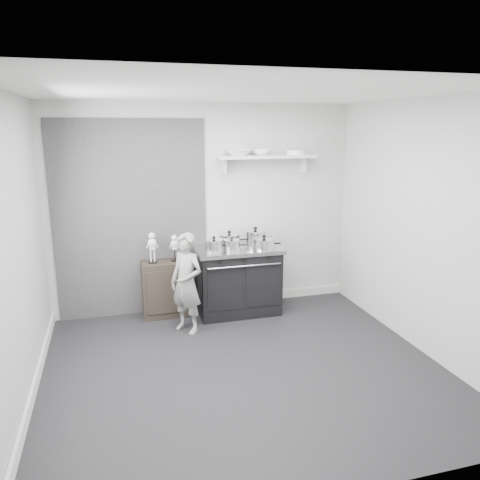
% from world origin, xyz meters
% --- Properties ---
extents(ground, '(4.00, 4.00, 0.00)m').
position_xyz_m(ground, '(0.00, 0.00, 0.00)').
color(ground, black).
rests_on(ground, ground).
extents(room_shell, '(4.02, 3.62, 2.71)m').
position_xyz_m(room_shell, '(-0.09, 0.15, 1.64)').
color(room_shell, '#ADADAA').
rests_on(room_shell, ground).
extents(wall_shelf, '(1.30, 0.26, 0.24)m').
position_xyz_m(wall_shelf, '(0.80, 1.68, 2.01)').
color(wall_shelf, silver).
rests_on(wall_shelf, room_shell).
extents(stove, '(1.10, 0.69, 0.89)m').
position_xyz_m(stove, '(0.35, 1.48, 0.45)').
color(stove, black).
rests_on(stove, ground).
extents(side_cabinet, '(0.56, 0.33, 0.73)m').
position_xyz_m(side_cabinet, '(-0.59, 1.61, 0.36)').
color(side_cabinet, black).
rests_on(side_cabinet, ground).
extents(child, '(0.50, 0.52, 1.21)m').
position_xyz_m(child, '(-0.39, 1.05, 0.60)').
color(child, gray).
rests_on(child, ground).
extents(pot_front_left, '(0.32, 0.24, 0.20)m').
position_xyz_m(pot_front_left, '(0.02, 1.36, 0.96)').
color(pot_front_left, silver).
rests_on(pot_front_left, stove).
extents(pot_back_left, '(0.37, 0.28, 0.21)m').
position_xyz_m(pot_back_left, '(0.27, 1.57, 0.97)').
color(pot_back_left, silver).
rests_on(pot_back_left, stove).
extents(pot_back_right, '(0.37, 0.29, 0.23)m').
position_xyz_m(pot_back_right, '(0.63, 1.60, 0.98)').
color(pot_back_right, silver).
rests_on(pot_back_right, stove).
extents(pot_front_right, '(0.36, 0.28, 0.19)m').
position_xyz_m(pot_front_right, '(0.65, 1.29, 0.96)').
color(pot_front_right, silver).
rests_on(pot_front_right, stove).
extents(pot_front_center, '(0.29, 0.20, 0.18)m').
position_xyz_m(pot_front_center, '(0.24, 1.33, 0.96)').
color(pot_front_center, silver).
rests_on(pot_front_center, stove).
extents(skeleton_full, '(0.13, 0.08, 0.45)m').
position_xyz_m(skeleton_full, '(-0.72, 1.61, 0.95)').
color(skeleton_full, silver).
rests_on(skeleton_full, side_cabinet).
extents(skeleton_torso, '(0.11, 0.07, 0.39)m').
position_xyz_m(skeleton_torso, '(-0.44, 1.61, 0.92)').
color(skeleton_torso, silver).
rests_on(skeleton_torso, side_cabinet).
extents(bowl_large, '(0.33, 0.33, 0.08)m').
position_xyz_m(bowl_large, '(0.41, 1.67, 2.08)').
color(bowl_large, white).
rests_on(bowl_large, wall_shelf).
extents(bowl_small, '(0.24, 0.24, 0.07)m').
position_xyz_m(bowl_small, '(0.72, 1.67, 2.08)').
color(bowl_small, white).
rests_on(bowl_small, wall_shelf).
extents(plate_stack, '(0.25, 0.25, 0.06)m').
position_xyz_m(plate_stack, '(1.20, 1.67, 2.07)').
color(plate_stack, white).
rests_on(plate_stack, wall_shelf).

